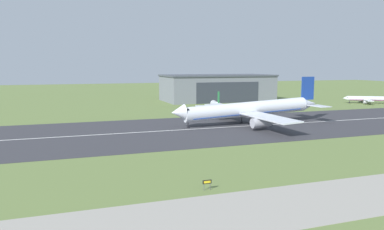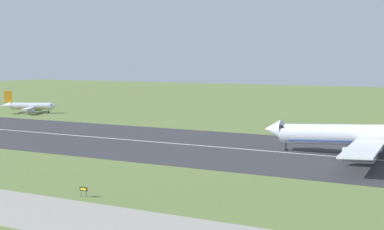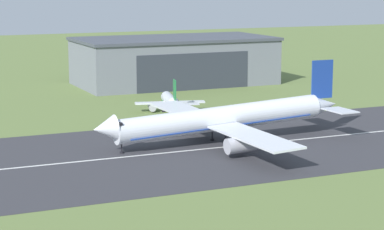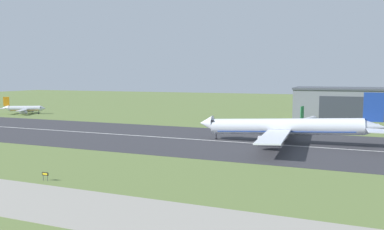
% 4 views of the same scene
% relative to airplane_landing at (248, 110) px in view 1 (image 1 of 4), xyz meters
% --- Properties ---
extents(ground_plane, '(748.99, 748.99, 0.00)m').
position_rel_airplane_landing_xyz_m(ground_plane, '(-28.45, -53.01, -5.03)').
color(ground_plane, olive).
extents(runway_strip, '(508.99, 53.49, 0.06)m').
position_rel_airplane_landing_xyz_m(runway_strip, '(-28.45, -3.65, -5.00)').
color(runway_strip, '#333338').
rests_on(runway_strip, ground_plane).
extents(runway_centreline, '(458.09, 0.70, 0.01)m').
position_rel_airplane_landing_xyz_m(runway_centreline, '(-28.45, -3.65, -4.96)').
color(runway_centreline, silver).
rests_on(runway_centreline, runway_strip).
extents(taxiway_road, '(381.74, 15.04, 0.05)m').
position_rel_airplane_landing_xyz_m(taxiway_road, '(-28.45, -69.14, -5.00)').
color(taxiway_road, gray).
rests_on(taxiway_road, ground_plane).
extents(hangar_building, '(61.98, 31.42, 14.89)m').
position_rel_airplane_landing_xyz_m(hangar_building, '(25.16, 85.48, 2.43)').
color(hangar_building, slate).
rests_on(hangar_building, ground_plane).
extents(airplane_landing, '(55.80, 55.34, 15.97)m').
position_rel_airplane_landing_xyz_m(airplane_landing, '(0.00, 0.00, 0.00)').
color(airplane_landing, silver).
rests_on(airplane_landing, ground_plane).
extents(airplane_parked_west, '(23.80, 20.53, 8.16)m').
position_rel_airplane_landing_xyz_m(airplane_parked_west, '(93.47, 43.04, -2.51)').
color(airplane_parked_west, silver).
rests_on(airplane_parked_west, ground_plane).
extents(airplane_parked_east, '(17.80, 20.14, 9.18)m').
position_rel_airplane_landing_xyz_m(airplane_parked_east, '(4.31, 38.27, -2.33)').
color(airplane_parked_east, silver).
rests_on(airplane_parked_east, ground_plane).
extents(runway_sign, '(1.51, 0.13, 1.69)m').
position_rel_airplane_landing_xyz_m(runway_sign, '(-38.53, -59.24, -3.78)').
color(runway_sign, '#4C4C51').
rests_on(runway_sign, ground_plane).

